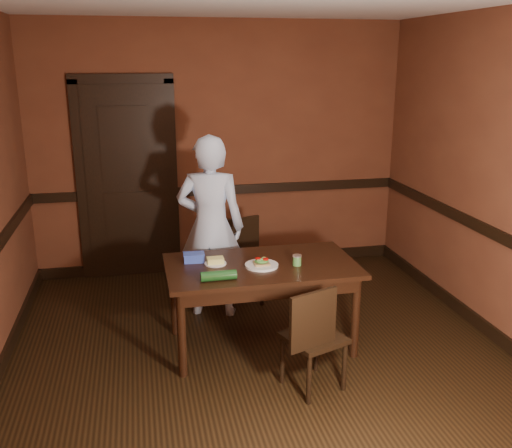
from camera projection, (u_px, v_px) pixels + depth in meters
name	position (u px, v px, depth m)	size (l,w,h in m)	color
floor	(265.00, 365.00, 4.44)	(4.00, 4.50, 0.01)	black
wall_back	(220.00, 149.00, 6.17)	(4.00, 0.02, 2.70)	brown
wall_front	(412.00, 349.00, 1.95)	(4.00, 0.02, 2.70)	brown
dado_back	(221.00, 190.00, 6.29)	(4.00, 0.03, 0.10)	black
dado_right	(506.00, 240.00, 4.58)	(0.03, 4.50, 0.10)	black
baseboard_back	(222.00, 262.00, 6.52)	(4.00, 0.03, 0.12)	black
baseboard_right	(494.00, 334.00, 4.81)	(0.03, 4.50, 0.12)	black
door	(127.00, 177.00, 6.02)	(1.05, 0.07, 2.20)	black
dining_table	(261.00, 305.00, 4.67)	(1.53, 0.86, 0.72)	black
chair_far	(239.00, 263.00, 5.47)	(0.38, 0.38, 0.82)	black
chair_near	(314.00, 336.00, 4.05)	(0.38, 0.38, 0.81)	black
person	(211.00, 227.00, 5.14)	(0.61, 0.40, 1.67)	silver
sandwich_plate	(262.00, 264.00, 4.51)	(0.27, 0.27, 0.07)	silver
sauce_jar	(297.00, 260.00, 4.53)	(0.07, 0.07, 0.09)	#477E39
cheese_saucer	(215.00, 262.00, 4.56)	(0.18, 0.18, 0.05)	silver
food_tub	(194.00, 257.00, 4.61)	(0.18, 0.12, 0.07)	#3650BD
wrapped_veg	(219.00, 276.00, 4.22)	(0.08, 0.08, 0.27)	#143D15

